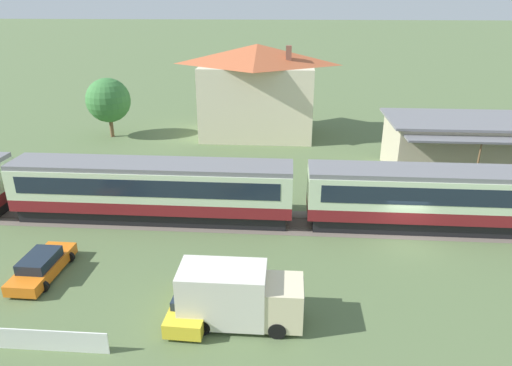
{
  "coord_description": "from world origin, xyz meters",
  "views": [
    {
      "loc": [
        -7.37,
        -25.45,
        13.96
      ],
      "look_at": [
        -9.51,
        3.63,
        2.07
      ],
      "focal_mm": 32.0,
      "sensor_mm": 36.0,
      "label": 1
    }
  ],
  "objects_px": {
    "delivery_truck_cream": "(238,296)",
    "yard_tree_2": "(108,100)",
    "passenger_train": "(156,188)",
    "station_building": "(457,146)",
    "parked_car_yellow": "(193,300)",
    "parked_car_orange": "(42,266)",
    "station_house_terracotta_roof": "(257,90)"
  },
  "relations": [
    {
      "from": "station_house_terracotta_roof",
      "to": "passenger_train",
      "type": "bearing_deg",
      "value": -104.16
    },
    {
      "from": "parked_car_orange",
      "to": "delivery_truck_cream",
      "type": "bearing_deg",
      "value": -104.35
    },
    {
      "from": "parked_car_yellow",
      "to": "yard_tree_2",
      "type": "distance_m",
      "value": 32.31
    },
    {
      "from": "parked_car_yellow",
      "to": "yard_tree_2",
      "type": "height_order",
      "value": "yard_tree_2"
    },
    {
      "from": "passenger_train",
      "to": "station_building",
      "type": "height_order",
      "value": "station_building"
    },
    {
      "from": "station_building",
      "to": "parked_car_yellow",
      "type": "bearing_deg",
      "value": -132.72
    },
    {
      "from": "station_house_terracotta_roof",
      "to": "yard_tree_2",
      "type": "bearing_deg",
      "value": -173.37
    },
    {
      "from": "station_house_terracotta_roof",
      "to": "parked_car_yellow",
      "type": "height_order",
      "value": "station_house_terracotta_roof"
    },
    {
      "from": "passenger_train",
      "to": "delivery_truck_cream",
      "type": "relative_size",
      "value": 17.28
    },
    {
      "from": "station_building",
      "to": "delivery_truck_cream",
      "type": "distance_m",
      "value": 26.1
    },
    {
      "from": "station_house_terracotta_roof",
      "to": "parked_car_orange",
      "type": "height_order",
      "value": "station_house_terracotta_roof"
    },
    {
      "from": "yard_tree_2",
      "to": "passenger_train",
      "type": "bearing_deg",
      "value": -61.46
    },
    {
      "from": "parked_car_yellow",
      "to": "delivery_truck_cream",
      "type": "distance_m",
      "value": 2.4
    },
    {
      "from": "station_house_terracotta_roof",
      "to": "delivery_truck_cream",
      "type": "height_order",
      "value": "station_house_terracotta_roof"
    },
    {
      "from": "delivery_truck_cream",
      "to": "passenger_train",
      "type": "bearing_deg",
      "value": 122.67
    },
    {
      "from": "station_building",
      "to": "delivery_truck_cream",
      "type": "bearing_deg",
      "value": -128.31
    },
    {
      "from": "parked_car_yellow",
      "to": "yard_tree_2",
      "type": "relative_size",
      "value": 0.74
    },
    {
      "from": "passenger_train",
      "to": "station_house_terracotta_roof",
      "type": "distance_m",
      "value": 21.59
    },
    {
      "from": "station_building",
      "to": "delivery_truck_cream",
      "type": "xyz_separation_m",
      "value": [
        -16.17,
        -20.46,
        -1.0
      ]
    },
    {
      "from": "parked_car_yellow",
      "to": "delivery_truck_cream",
      "type": "bearing_deg",
      "value": -102.77
    },
    {
      "from": "delivery_truck_cream",
      "to": "yard_tree_2",
      "type": "distance_m",
      "value": 33.8
    },
    {
      "from": "delivery_truck_cream",
      "to": "yard_tree_2",
      "type": "xyz_separation_m",
      "value": [
        -16.87,
        29.18,
        2.53
      ]
    },
    {
      "from": "station_house_terracotta_roof",
      "to": "delivery_truck_cream",
      "type": "bearing_deg",
      "value": -87.58
    },
    {
      "from": "station_house_terracotta_roof",
      "to": "yard_tree_2",
      "type": "relative_size",
      "value": 1.99
    },
    {
      "from": "passenger_train",
      "to": "parked_car_orange",
      "type": "height_order",
      "value": "passenger_train"
    },
    {
      "from": "parked_car_yellow",
      "to": "yard_tree_2",
      "type": "xyz_separation_m",
      "value": [
        -14.67,
        28.6,
        3.32
      ]
    },
    {
      "from": "passenger_train",
      "to": "station_building",
      "type": "relative_size",
      "value": 8.14
    },
    {
      "from": "parked_car_orange",
      "to": "yard_tree_2",
      "type": "relative_size",
      "value": 0.74
    },
    {
      "from": "station_building",
      "to": "delivery_truck_cream",
      "type": "height_order",
      "value": "station_building"
    },
    {
      "from": "passenger_train",
      "to": "parked_car_yellow",
      "type": "bearing_deg",
      "value": -65.65
    },
    {
      "from": "yard_tree_2",
      "to": "delivery_truck_cream",
      "type": "bearing_deg",
      "value": -59.97
    },
    {
      "from": "passenger_train",
      "to": "yard_tree_2",
      "type": "bearing_deg",
      "value": 118.54
    }
  ]
}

